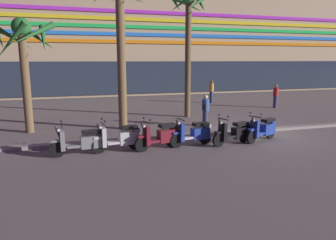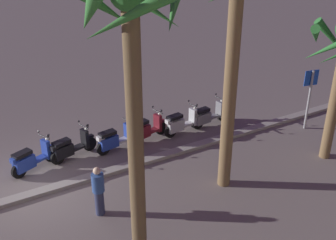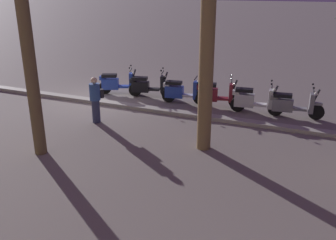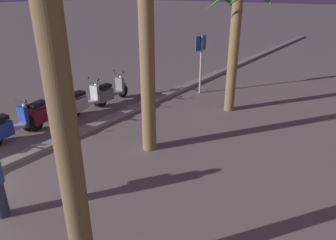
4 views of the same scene
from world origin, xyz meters
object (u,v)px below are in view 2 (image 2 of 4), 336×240
scooter_blue_gap_after_mid (31,159)px  pedestrian_strolling_near_curb (99,190)px  scooter_maroon_mid_rear (146,129)px  palm_tree_by_mall_entrance (132,71)px  scooter_black_mid_centre (70,147)px  scooter_silver_second_in_line (181,123)px  palm_tree_far_corner (234,25)px  crossing_sign (310,93)px  scooter_grey_last_in_row (208,115)px  scooter_blue_mid_front (115,139)px

scooter_blue_gap_after_mid → pedestrian_strolling_near_curb: size_ratio=1.12×
scooter_maroon_mid_rear → palm_tree_by_mall_entrance: size_ratio=0.26×
scooter_maroon_mid_rear → scooter_black_mid_centre: (2.86, -0.16, -0.03)m
scooter_silver_second_in_line → scooter_blue_gap_after_mid: (5.59, -0.19, -0.01)m
palm_tree_far_corner → palm_tree_by_mall_entrance: 4.41m
crossing_sign → scooter_grey_last_in_row: bearing=-33.6°
scooter_silver_second_in_line → palm_tree_far_corner: 5.74m
scooter_blue_gap_after_mid → crossing_sign: (-10.11, 2.26, 1.05)m
scooter_maroon_mid_rear → pedestrian_strolling_near_curb: pedestrian_strolling_near_curb is taller
scooter_grey_last_in_row → palm_tree_by_mall_entrance: palm_tree_by_mall_entrance is taller
scooter_maroon_mid_rear → palm_tree_by_mall_entrance: bearing=61.2°
pedestrian_strolling_near_curb → palm_tree_by_mall_entrance: bearing=88.6°
scooter_blue_mid_front → scooter_blue_gap_after_mid: 2.88m
scooter_grey_last_in_row → scooter_blue_gap_after_mid: bearing=-1.1°
scooter_blue_mid_front → scooter_blue_gap_after_mid: (2.88, -0.12, 0.00)m
crossing_sign → palm_tree_far_corner: size_ratio=0.36×
scooter_maroon_mid_rear → palm_tree_by_mall_entrance: palm_tree_by_mall_entrance is taller
scooter_maroon_mid_rear → palm_tree_far_corner: (-0.76, 3.71, 4.47)m
scooter_maroon_mid_rear → palm_tree_far_corner: palm_tree_far_corner is taller
pedestrian_strolling_near_curb → scooter_maroon_mid_rear: bearing=-134.5°
palm_tree_far_corner → palm_tree_by_mall_entrance: palm_tree_far_corner is taller
scooter_maroon_mid_rear → scooter_blue_gap_after_mid: bearing=-0.4°
scooter_maroon_mid_rear → scooter_blue_mid_front: scooter_maroon_mid_rear is taller
scooter_blue_mid_front → palm_tree_by_mall_entrance: size_ratio=0.26×
scooter_grey_last_in_row → scooter_maroon_mid_rear: size_ratio=1.07×
scooter_blue_mid_front → scooter_black_mid_centre: scooter_black_mid_centre is taller
scooter_silver_second_in_line → scooter_black_mid_centre: 4.26m
scooter_maroon_mid_rear → scooter_blue_gap_after_mid: size_ratio=1.02×
scooter_maroon_mid_rear → scooter_blue_gap_after_mid: (4.20, -0.03, -0.01)m
scooter_black_mid_centre → palm_tree_far_corner: size_ratio=0.26×
scooter_silver_second_in_line → scooter_blue_mid_front: scooter_silver_second_in_line is taller
crossing_sign → scooter_black_mid_centre: bearing=-15.3°
scooter_grey_last_in_row → palm_tree_far_corner: (1.95, 3.60, 4.50)m
scooter_blue_gap_after_mid → crossing_sign: 10.41m
scooter_silver_second_in_line → pedestrian_strolling_near_curb: (4.48, 2.97, 0.33)m
crossing_sign → pedestrian_strolling_near_curb: (9.00, 0.91, -0.71)m
scooter_blue_gap_after_mid → palm_tree_by_mall_entrance: size_ratio=0.25×
scooter_blue_mid_front → crossing_sign: 7.62m
crossing_sign → pedestrian_strolling_near_curb: crossing_sign is taller
scooter_black_mid_centre → palm_tree_by_mall_entrance: size_ratio=0.27×
palm_tree_by_mall_entrance → pedestrian_strolling_near_curb: 4.90m
scooter_grey_last_in_row → palm_tree_by_mall_entrance: bearing=43.8°
scooter_blue_gap_after_mid → palm_tree_by_mall_entrance: bearing=100.3°
scooter_grey_last_in_row → palm_tree_by_mall_entrance: 9.30m
scooter_black_mid_centre → crossing_sign: 9.15m
scooter_maroon_mid_rear → scooter_black_mid_centre: 2.86m
scooter_blue_mid_front → palm_tree_far_corner: 6.13m
palm_tree_by_mall_entrance → scooter_blue_mid_front: bearing=-108.0°
scooter_black_mid_centre → palm_tree_far_corner: palm_tree_far_corner is taller
scooter_blue_mid_front → palm_tree_far_corner: palm_tree_far_corner is taller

